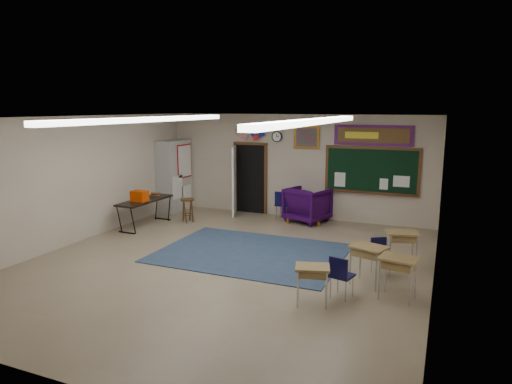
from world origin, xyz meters
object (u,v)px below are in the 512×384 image
at_px(wingback_armchair, 308,205).
at_px(student_desk_front_right, 402,247).
at_px(folding_table, 145,212).
at_px(student_desk_front_left, 368,263).
at_px(wooden_stool, 188,210).

height_order(wingback_armchair, student_desk_front_right, wingback_armchair).
relative_size(student_desk_front_right, folding_table, 0.41).
distance_m(student_desk_front_left, wooden_stool, 6.10).
bearing_deg(student_desk_front_left, wooden_stool, 172.08).
height_order(wingback_armchair, folding_table, folding_table).
bearing_deg(student_desk_front_left, folding_table, -178.05).
distance_m(wingback_armchair, student_desk_front_right, 4.03).
distance_m(student_desk_front_right, wooden_stool, 6.10).
height_order(student_desk_front_left, folding_table, folding_table).
xyz_separation_m(student_desk_front_left, student_desk_front_right, (0.47, 1.24, -0.00)).
distance_m(student_desk_front_left, student_desk_front_right, 1.32).
bearing_deg(wingback_armchair, student_desk_front_right, 153.54).
xyz_separation_m(wingback_armchair, student_desk_front_right, (2.82, -2.88, -0.08)).
bearing_deg(student_desk_front_right, wingback_armchair, 117.93).
height_order(wingback_armchair, wooden_stool, wingback_armchair).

